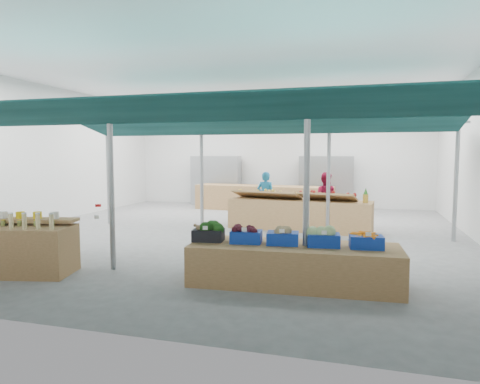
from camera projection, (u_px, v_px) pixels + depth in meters
The scene contains 23 objects.
floor at pixel (230, 233), 11.37m from camera, with size 13.00×13.00×0.00m, color slate.
hall at pixel (245, 135), 12.52m from camera, with size 13.00×13.00×13.00m.
pole_grid at pixel (239, 167), 9.33m from camera, with size 10.00×4.60×3.00m.
awnings at pixel (239, 123), 9.25m from camera, with size 9.50×7.08×0.30m.
back_shelving_left at pixel (216, 181), 17.72m from camera, with size 2.00×0.50×2.00m, color #B23F33.
back_shelving_right at pixel (326, 183), 16.48m from camera, with size 2.00×0.50×2.00m, color #B23F33.
bottle_shelf at pixel (18, 248), 7.49m from camera, with size 2.04×1.49×1.12m.
veg_counter at pixel (294, 265), 6.87m from camera, with size 3.32×1.11×0.65m, color brown.
fruit_counter at pixel (299, 215), 11.86m from camera, with size 3.91×0.93×0.84m, color brown.
far_counter at pixel (263, 198), 15.98m from camera, with size 5.17×1.03×0.93m, color brown.
crate_stack at pixel (362, 261), 7.11m from camera, with size 0.53×0.37×0.63m, color #0E309C.
vendor_left at pixel (266, 197), 13.21m from camera, with size 0.57×0.37×1.57m, color #176597.
vendor_right at pixel (325, 198), 12.72m from camera, with size 0.76×0.59×1.57m, color maroon.
crate_broccoli at pixel (208, 232), 7.14m from camera, with size 0.54×0.43×0.35m.
crate_beets at pixel (246, 235), 7.00m from camera, with size 0.54×0.43×0.29m.
crate_celeriac at pixel (283, 236), 6.87m from camera, with size 0.54×0.43×0.31m.
crate_cabbage at pixel (324, 236), 6.72m from camera, with size 0.54×0.43×0.35m.
crate_carrots at pixel (366, 241), 6.59m from camera, with size 0.54×0.43×0.29m.
sparrow at pixel (198, 227), 7.05m from camera, with size 0.12×0.09×0.11m.
pole_ribbon at pixel (98, 207), 8.32m from camera, with size 0.12×0.12×0.28m.
apple_heap_yellow at pixel (266, 193), 12.06m from camera, with size 2.00×1.04×0.27m.
apple_heap_red at pixel (328, 195), 11.44m from camera, with size 1.60×0.96×0.27m.
pineapple at pixel (366, 196), 11.08m from camera, with size 0.14×0.14×0.39m.
Camera 1 is at (3.34, -10.73, 2.09)m, focal length 32.00 mm.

